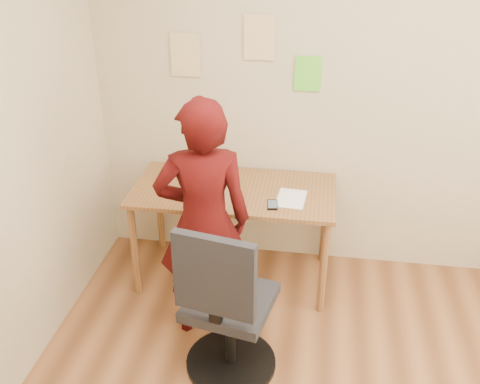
% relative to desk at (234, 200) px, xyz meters
% --- Properties ---
extents(room, '(3.58, 3.58, 2.78)m').
position_rel_desk_xyz_m(room, '(0.69, -1.38, 0.70)').
color(room, brown).
rests_on(room, ground).
extents(desk, '(1.40, 0.70, 0.74)m').
position_rel_desk_xyz_m(desk, '(0.00, 0.00, 0.00)').
color(desk, brown).
rests_on(desk, ground).
extents(laptop, '(0.36, 0.34, 0.21)m').
position_rel_desk_xyz_m(laptop, '(-0.19, 0.05, 0.14)').
color(laptop, silver).
rests_on(laptop, desk).
extents(paper_sheet, '(0.21, 0.28, 0.00)m').
position_rel_desk_xyz_m(paper_sheet, '(0.40, -0.08, 0.09)').
color(paper_sheet, white).
rests_on(paper_sheet, desk).
extents(phone, '(0.08, 0.14, 0.01)m').
position_rel_desk_xyz_m(phone, '(0.29, -0.19, 0.09)').
color(phone, black).
rests_on(phone, desk).
extents(wall_note_left, '(0.21, 0.00, 0.30)m').
position_rel_desk_xyz_m(wall_note_left, '(-0.39, 0.36, 0.91)').
color(wall_note_left, '#D7B980').
rests_on(wall_note_left, room).
extents(wall_note_mid, '(0.21, 0.00, 0.30)m').
position_rel_desk_xyz_m(wall_note_mid, '(0.12, 0.36, 1.05)').
color(wall_note_mid, '#D7B980').
rests_on(wall_note_mid, room).
extents(wall_note_right, '(0.18, 0.00, 0.24)m').
position_rel_desk_xyz_m(wall_note_right, '(0.45, 0.36, 0.82)').
color(wall_note_right, '#62DD31').
rests_on(wall_note_right, room).
extents(office_chair, '(0.55, 0.56, 1.05)m').
position_rel_desk_xyz_m(office_chair, '(0.11, -0.95, -0.20)').
color(office_chair, black).
rests_on(office_chair, ground).
extents(person, '(0.65, 0.50, 1.58)m').
position_rel_desk_xyz_m(person, '(-0.09, -0.56, 0.14)').
color(person, '#3B0808').
rests_on(person, ground).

